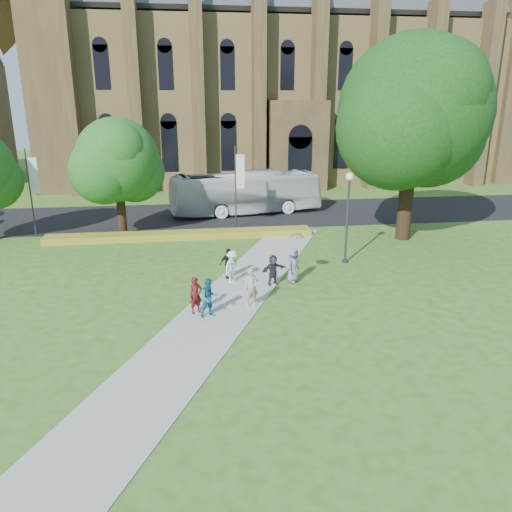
{
  "coord_description": "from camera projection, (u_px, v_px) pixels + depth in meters",
  "views": [
    {
      "loc": [
        -1.51,
        -20.17,
        9.13
      ],
      "look_at": [
        1.82,
        3.46,
        1.6
      ],
      "focal_mm": 35.0,
      "sensor_mm": 36.0,
      "label": 1
    }
  ],
  "objects": [
    {
      "name": "pedestrian_2",
      "position": [
        232.0,
        267.0,
        25.64
      ],
      "size": [
        1.2,
        1.23,
        1.7
      ],
      "primitive_type": "imported",
      "rotation": [
        0.0,
        0.0,
        0.83
      ],
      "color": "white",
      "rests_on": "footpath"
    },
    {
      "name": "cathedral",
      "position": [
        283.0,
        64.0,
        56.93
      ],
      "size": [
        52.6,
        18.25,
        28.0
      ],
      "color": "brown",
      "rests_on": "ground"
    },
    {
      "name": "footpath",
      "position": [
        224.0,
        306.0,
        22.93
      ],
      "size": [
        15.58,
        28.54,
        0.04
      ],
      "primitive_type": "cube",
      "rotation": [
        0.0,
        0.0,
        -0.44
      ],
      "color": "#B2B2A8",
      "rests_on": "ground"
    },
    {
      "name": "banner_pole_1",
      "position": [
        32.0,
        188.0,
        33.74
      ],
      "size": [
        0.7,
        0.1,
        6.0
      ],
      "color": "#38383D",
      "rests_on": "ground"
    },
    {
      "name": "road",
      "position": [
        206.0,
        215.0,
        40.88
      ],
      "size": [
        160.0,
        10.0,
        0.02
      ],
      "primitive_type": "cube",
      "color": "black",
      "rests_on": "ground"
    },
    {
      "name": "large_tree",
      "position": [
        414.0,
        112.0,
        31.59
      ],
      "size": [
        9.6,
        9.6,
        13.2
      ],
      "color": "#332114",
      "rests_on": "ground"
    },
    {
      "name": "pedestrian_0",
      "position": [
        196.0,
        295.0,
        21.95
      ],
      "size": [
        0.72,
        0.61,
        1.66
      ],
      "primitive_type": "imported",
      "rotation": [
        0.0,
        0.0,
        0.43
      ],
      "color": "#521214",
      "rests_on": "footpath"
    },
    {
      "name": "street_tree_1",
      "position": [
        117.0,
        160.0,
        33.31
      ],
      "size": [
        5.6,
        5.6,
        8.05
      ],
      "color": "#332114",
      "rests_on": "ground"
    },
    {
      "name": "pedestrian_1",
      "position": [
        209.0,
        298.0,
        21.56
      ],
      "size": [
        1.02,
        0.9,
        1.74
      ],
      "primitive_type": "imported",
      "rotation": [
        0.0,
        0.0,
        0.33
      ],
      "color": "#186679",
      "rests_on": "footpath"
    },
    {
      "name": "pedestrian_5",
      "position": [
        273.0,
        270.0,
        25.37
      ],
      "size": [
        1.52,
        1.0,
        1.57
      ],
      "primitive_type": "imported",
      "rotation": [
        0.0,
        0.0,
        0.4
      ],
      "color": "#2A2A32",
      "rests_on": "footpath"
    },
    {
      "name": "streetlamp",
      "position": [
        348.0,
        207.0,
        28.14
      ],
      "size": [
        0.44,
        0.44,
        5.24
      ],
      "color": "#38383D",
      "rests_on": "ground"
    },
    {
      "name": "tour_coach",
      "position": [
        246.0,
        193.0,
        41.06
      ],
      "size": [
        12.76,
        5.01,
        3.47
      ],
      "primitive_type": "imported",
      "rotation": [
        0.0,
        0.0,
        1.74
      ],
      "color": "silver",
      "rests_on": "road"
    },
    {
      "name": "pedestrian_6",
      "position": [
        252.0,
        287.0,
        22.66
      ],
      "size": [
        0.75,
        0.58,
        1.82
      ],
      "primitive_type": "imported",
      "rotation": [
        0.0,
        0.0,
        0.25
      ],
      "color": "#A8968C",
      "rests_on": "footpath"
    },
    {
      "name": "pedestrian_3",
      "position": [
        228.0,
        263.0,
        26.26
      ],
      "size": [
        1.03,
        0.7,
        1.63
      ],
      "primitive_type": "imported",
      "rotation": [
        0.0,
        0.0,
        0.35
      ],
      "color": "black",
      "rests_on": "footpath"
    },
    {
      "name": "pedestrian_4",
      "position": [
        293.0,
        265.0,
        25.74
      ],
      "size": [
        1.02,
        1.04,
        1.81
      ],
      "primitive_type": "imported",
      "rotation": [
        0.0,
        0.0,
        0.83
      ],
      "color": "slate",
      "rests_on": "footpath"
    },
    {
      "name": "ground",
      "position": [
        226.0,
        316.0,
        21.99
      ],
      "size": [
        160.0,
        160.0,
        0.0
      ],
      "primitive_type": "plane",
      "color": "#3B601D",
      "rests_on": "ground"
    },
    {
      "name": "flower_hedge",
      "position": [
        181.0,
        235.0,
        34.12
      ],
      "size": [
        18.0,
        1.4,
        0.45
      ],
      "primitive_type": "cube",
      "color": "gold",
      "rests_on": "ground"
    },
    {
      "name": "parasol",
      "position": [
        297.0,
        241.0,
        25.48
      ],
      "size": [
        0.84,
        0.84,
        0.66
      ],
      "primitive_type": "imported",
      "rotation": [
        0.0,
        0.0,
        0.13
      ],
      "color": "#C48B9A",
      "rests_on": "pedestrian_4"
    },
    {
      "name": "banner_pole_0",
      "position": [
        237.0,
        183.0,
        35.61
      ],
      "size": [
        0.7,
        0.1,
        6.0
      ],
      "color": "#38383D",
      "rests_on": "ground"
    }
  ]
}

